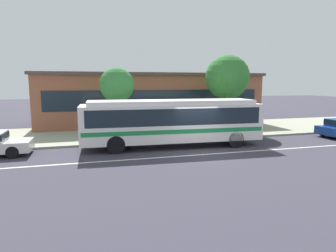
{
  "coord_description": "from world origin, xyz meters",
  "views": [
    {
      "loc": [
        -6.07,
        -15.34,
        3.88
      ],
      "look_at": [
        -1.4,
        1.47,
        1.3
      ],
      "focal_mm": 31.58,
      "sensor_mm": 36.0,
      "label": 1
    }
  ],
  "objects_px": {
    "transit_bus": "(172,120)",
    "street_tree_mid_block": "(227,77)",
    "pedestrian_walking_along_curb": "(188,120)",
    "pedestrian_waiting_near_sign": "(166,123)",
    "street_tree_near_stop": "(117,85)"
  },
  "relations": [
    {
      "from": "transit_bus",
      "to": "street_tree_mid_block",
      "type": "xyz_separation_m",
      "value": [
        5.73,
        4.3,
        2.62
      ]
    },
    {
      "from": "pedestrian_walking_along_curb",
      "to": "street_tree_mid_block",
      "type": "relative_size",
      "value": 0.29
    },
    {
      "from": "pedestrian_waiting_near_sign",
      "to": "pedestrian_walking_along_curb",
      "type": "xyz_separation_m",
      "value": [
        1.83,
        0.57,
        0.04
      ]
    },
    {
      "from": "pedestrian_walking_along_curb",
      "to": "street_tree_near_stop",
      "type": "relative_size",
      "value": 0.35
    },
    {
      "from": "pedestrian_walking_along_curb",
      "to": "street_tree_mid_block",
      "type": "bearing_deg",
      "value": 15.03
    },
    {
      "from": "pedestrian_walking_along_curb",
      "to": "street_tree_mid_block",
      "type": "height_order",
      "value": "street_tree_mid_block"
    },
    {
      "from": "pedestrian_waiting_near_sign",
      "to": "street_tree_near_stop",
      "type": "bearing_deg",
      "value": 151.73
    },
    {
      "from": "pedestrian_walking_along_curb",
      "to": "pedestrian_waiting_near_sign",
      "type": "bearing_deg",
      "value": -162.78
    },
    {
      "from": "transit_bus",
      "to": "pedestrian_walking_along_curb",
      "type": "height_order",
      "value": "transit_bus"
    },
    {
      "from": "pedestrian_waiting_near_sign",
      "to": "street_tree_near_stop",
      "type": "relative_size",
      "value": 0.34
    },
    {
      "from": "transit_bus",
      "to": "pedestrian_waiting_near_sign",
      "type": "relative_size",
      "value": 6.58
    },
    {
      "from": "transit_bus",
      "to": "pedestrian_waiting_near_sign",
      "type": "xyz_separation_m",
      "value": [
        0.32,
        2.76,
        -0.56
      ]
    },
    {
      "from": "pedestrian_waiting_near_sign",
      "to": "pedestrian_walking_along_curb",
      "type": "bearing_deg",
      "value": 17.22
    },
    {
      "from": "street_tree_near_stop",
      "to": "street_tree_mid_block",
      "type": "distance_m",
      "value": 8.58
    },
    {
      "from": "street_tree_near_stop",
      "to": "street_tree_mid_block",
      "type": "xyz_separation_m",
      "value": [
        8.55,
        -0.16,
        0.6
      ]
    }
  ]
}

